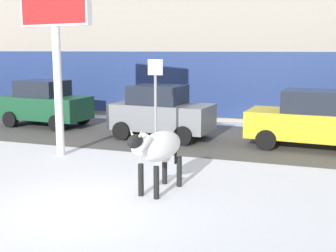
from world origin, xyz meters
The scene contains 8 objects.
ground_plane centered at (0.00, 0.00, 0.00)m, with size 120.00×120.00×0.00m, color white.
road_strip centered at (0.00, 7.73, 0.00)m, with size 60.00×5.60×0.01m, color #514F4C.
cow_holstein centered at (1.05, 1.72, 1.00)m, with size 0.86×1.94×1.54m.
billboard centered at (-2.89, 3.90, 4.31)m, with size 2.51×0.67×5.56m.
car_darkgreen_hatchback centered at (-6.28, 8.06, 0.93)m, with size 3.60×2.11×1.86m.
car_grey_hatchback centered at (-0.98, 7.29, 0.93)m, with size 3.60×2.11×1.86m.
car_yellow_sedan centered at (4.19, 7.38, 0.91)m, with size 4.31×2.20×1.84m.
street_sign centered at (-0.16, 4.66, 1.67)m, with size 0.44×0.08×2.82m.
Camera 1 is at (4.35, -6.97, 3.10)m, focal length 46.82 mm.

